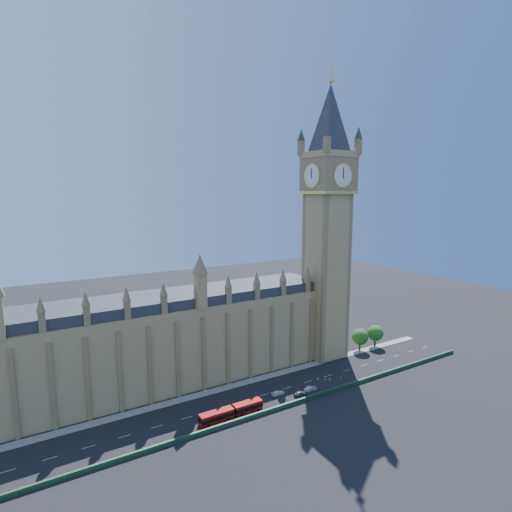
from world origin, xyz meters
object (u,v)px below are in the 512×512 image
car_grey (301,393)px  car_silver (311,389)px  red_bus (231,412)px  car_white (278,393)px

car_grey → car_silver: car_grey is taller
red_bus → car_grey: 22.57m
red_bus → car_silver: size_ratio=4.32×
car_grey → car_white: bearing=61.6°
car_silver → red_bus: bearing=91.5°
red_bus → car_white: bearing=12.2°
car_grey → car_silver: 4.54m
car_grey → car_silver: size_ratio=0.99×
car_grey → car_silver: (4.46, 0.85, -0.01)m
red_bus → car_white: (17.15, 3.78, -0.97)m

